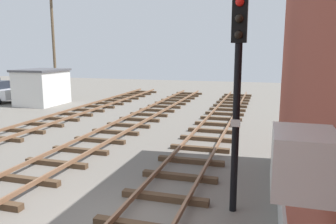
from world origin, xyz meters
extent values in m
cube|color=#4C3826|center=(0.59, 1.66, 0.09)|extent=(2.50, 0.24, 0.18)
cube|color=#4C3826|center=(0.59, 3.32, 0.09)|extent=(2.50, 0.24, 0.18)
cube|color=#4C3826|center=(0.59, 4.98, 0.09)|extent=(2.50, 0.24, 0.18)
cube|color=#4C3826|center=(0.59, 6.64, 0.09)|extent=(2.50, 0.24, 0.18)
cube|color=#4C3826|center=(0.59, 8.30, 0.09)|extent=(2.50, 0.24, 0.18)
cube|color=#4C3826|center=(0.59, 9.96, 0.09)|extent=(2.50, 0.24, 0.18)
cube|color=#4C3826|center=(0.59, 11.62, 0.09)|extent=(2.50, 0.24, 0.18)
cube|color=#4C3826|center=(0.59, 13.28, 0.09)|extent=(2.50, 0.24, 0.18)
cube|color=#4C3826|center=(0.59, 14.94, 0.09)|extent=(2.50, 0.24, 0.18)
cube|color=#4C3826|center=(0.59, 16.60, 0.09)|extent=(2.50, 0.24, 0.18)
cube|color=#4C3826|center=(0.59, 18.26, 0.09)|extent=(2.50, 0.24, 0.18)
cube|color=#4C3826|center=(0.59, 19.92, 0.09)|extent=(2.50, 0.24, 0.18)
cube|color=#4C3826|center=(0.59, 21.58, 0.09)|extent=(2.50, 0.24, 0.18)
cube|color=#4C3826|center=(0.59, 23.24, 0.09)|extent=(2.50, 0.24, 0.18)
cube|color=#4C3826|center=(0.59, 24.90, 0.09)|extent=(2.50, 0.24, 0.18)
cube|color=brown|center=(-0.13, 0.00, 0.25)|extent=(0.08, 51.46, 0.14)
cube|color=#4C3826|center=(-4.07, 1.66, 0.09)|extent=(2.50, 0.24, 0.18)
cube|color=#4C3826|center=(-4.07, 3.32, 0.09)|extent=(2.50, 0.24, 0.18)
cube|color=#4C3826|center=(-4.07, 4.98, 0.09)|extent=(2.50, 0.24, 0.18)
cube|color=#4C3826|center=(-4.07, 6.64, 0.09)|extent=(2.50, 0.24, 0.18)
cube|color=#4C3826|center=(-4.07, 8.30, 0.09)|extent=(2.50, 0.24, 0.18)
cube|color=#4C3826|center=(-4.07, 9.96, 0.09)|extent=(2.50, 0.24, 0.18)
cube|color=#4C3826|center=(-4.07, 11.62, 0.09)|extent=(2.50, 0.24, 0.18)
cube|color=#4C3826|center=(-4.07, 13.28, 0.09)|extent=(2.50, 0.24, 0.18)
cube|color=#4C3826|center=(-4.07, 14.94, 0.09)|extent=(2.50, 0.24, 0.18)
cube|color=#4C3826|center=(-4.07, 16.60, 0.09)|extent=(2.50, 0.24, 0.18)
cube|color=#4C3826|center=(-4.07, 18.26, 0.09)|extent=(2.50, 0.24, 0.18)
cube|color=#4C3826|center=(-4.07, 19.92, 0.09)|extent=(2.50, 0.24, 0.18)
cube|color=#4C3826|center=(-4.07, 21.58, 0.09)|extent=(2.50, 0.24, 0.18)
cube|color=#4C3826|center=(-4.07, 23.24, 0.09)|extent=(2.50, 0.24, 0.18)
cube|color=#4C3826|center=(-4.07, 24.90, 0.09)|extent=(2.50, 0.24, 0.18)
cube|color=brown|center=(-3.35, 0.00, 0.25)|extent=(0.08, 51.46, 0.14)
cube|color=#4C3826|center=(-8.72, 5.63, 0.09)|extent=(2.50, 0.24, 0.18)
cube|color=#4C3826|center=(-8.72, 7.24, 0.09)|extent=(2.50, 0.24, 0.18)
cube|color=#4C3826|center=(-8.72, 8.84, 0.09)|extent=(2.50, 0.24, 0.18)
cube|color=#4C3826|center=(-8.72, 10.45, 0.09)|extent=(2.50, 0.24, 0.18)
cube|color=#4C3826|center=(-8.72, 12.06, 0.09)|extent=(2.50, 0.24, 0.18)
cube|color=#4C3826|center=(-8.72, 13.67, 0.09)|extent=(2.50, 0.24, 0.18)
cube|color=#4C3826|center=(-8.72, 15.28, 0.09)|extent=(2.50, 0.24, 0.18)
cube|color=#4C3826|center=(-8.72, 16.89, 0.09)|extent=(2.50, 0.24, 0.18)
cube|color=#4C3826|center=(-8.72, 18.49, 0.09)|extent=(2.50, 0.24, 0.18)
cube|color=#4C3826|center=(-8.72, 20.10, 0.09)|extent=(2.50, 0.24, 0.18)
cube|color=#4C3826|center=(-8.72, 21.71, 0.09)|extent=(2.50, 0.24, 0.18)
cube|color=#4C3826|center=(-8.72, 23.32, 0.09)|extent=(2.50, 0.24, 0.18)
cube|color=#4C3826|center=(-8.72, 24.93, 0.09)|extent=(2.50, 0.24, 0.18)
cylinder|color=black|center=(2.47, 1.62, 2.15)|extent=(0.18, 0.18, 4.31)
cube|color=black|center=(2.47, 1.62, 4.86)|extent=(0.36, 0.24, 1.10)
sphere|color=red|center=(2.47, 1.44, 5.23)|extent=(0.20, 0.20, 0.20)
sphere|color=black|center=(2.47, 1.44, 4.86)|extent=(0.20, 0.20, 0.20)
sphere|color=black|center=(2.47, 1.44, 4.49)|extent=(0.20, 0.20, 0.20)
cube|color=white|center=(2.47, 1.48, 2.37)|extent=(0.24, 0.03, 0.18)
cube|color=silver|center=(3.45, -4.21, 3.33)|extent=(0.44, 0.60, 0.44)
cube|color=silver|center=(-13.67, 15.43, 1.30)|extent=(2.80, 3.60, 2.60)
cube|color=#4C4C51|center=(-13.67, 15.43, 2.68)|extent=(3.00, 3.80, 0.16)
cube|color=brown|center=(-15.09, 15.43, 1.00)|extent=(0.06, 0.90, 2.00)
cylinder|color=black|center=(-17.01, 16.10, 0.32)|extent=(0.64, 0.24, 0.64)
cylinder|color=black|center=(-20.16, 18.40, 0.32)|extent=(0.64, 0.24, 0.64)
cylinder|color=brown|center=(-15.27, 19.52, 4.69)|extent=(0.24, 0.24, 9.37)
camera|label=1|loc=(3.17, -6.70, 4.11)|focal=35.77mm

